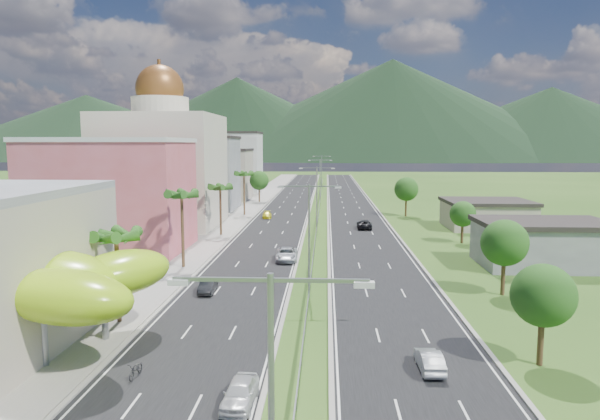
# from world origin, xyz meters

# --- Properties ---
(ground) EXTENTS (500.00, 500.00, 0.00)m
(ground) POSITION_xyz_m (0.00, 0.00, 0.00)
(ground) COLOR #2D5119
(ground) RESTS_ON ground
(road_left) EXTENTS (11.00, 260.00, 0.04)m
(road_left) POSITION_xyz_m (-7.50, 90.00, 0.02)
(road_left) COLOR black
(road_left) RESTS_ON ground
(road_right) EXTENTS (11.00, 260.00, 0.04)m
(road_right) POSITION_xyz_m (7.50, 90.00, 0.02)
(road_right) COLOR black
(road_right) RESTS_ON ground
(sidewalk_left) EXTENTS (7.00, 260.00, 0.12)m
(sidewalk_left) POSITION_xyz_m (-17.00, 90.00, 0.06)
(sidewalk_left) COLOR gray
(sidewalk_left) RESTS_ON ground
(median_guardrail) EXTENTS (0.10, 216.06, 0.76)m
(median_guardrail) POSITION_xyz_m (0.00, 71.99, 0.62)
(median_guardrail) COLOR gray
(median_guardrail) RESTS_ON ground
(streetlight_median_a) EXTENTS (6.04, 0.25, 11.00)m
(streetlight_median_a) POSITION_xyz_m (0.00, -25.00, 6.75)
(streetlight_median_a) COLOR gray
(streetlight_median_a) RESTS_ON ground
(streetlight_median_b) EXTENTS (6.04, 0.25, 11.00)m
(streetlight_median_b) POSITION_xyz_m (0.00, 10.00, 6.75)
(streetlight_median_b) COLOR gray
(streetlight_median_b) RESTS_ON ground
(streetlight_median_c) EXTENTS (6.04, 0.25, 11.00)m
(streetlight_median_c) POSITION_xyz_m (0.00, 50.00, 6.75)
(streetlight_median_c) COLOR gray
(streetlight_median_c) RESTS_ON ground
(streetlight_median_d) EXTENTS (6.04, 0.25, 11.00)m
(streetlight_median_d) POSITION_xyz_m (0.00, 95.00, 6.75)
(streetlight_median_d) COLOR gray
(streetlight_median_d) RESTS_ON ground
(streetlight_median_e) EXTENTS (6.04, 0.25, 11.00)m
(streetlight_median_e) POSITION_xyz_m (0.00, 140.00, 6.75)
(streetlight_median_e) COLOR gray
(streetlight_median_e) RESTS_ON ground
(lime_canopy) EXTENTS (18.00, 15.00, 7.40)m
(lime_canopy) POSITION_xyz_m (-20.00, -4.00, 4.99)
(lime_canopy) COLOR #97CE14
(lime_canopy) RESTS_ON ground
(pink_shophouse) EXTENTS (20.00, 15.00, 15.00)m
(pink_shophouse) POSITION_xyz_m (-28.00, 32.00, 7.50)
(pink_shophouse) COLOR #CD545B
(pink_shophouse) RESTS_ON ground
(domed_building) EXTENTS (20.00, 20.00, 28.70)m
(domed_building) POSITION_xyz_m (-28.00, 55.00, 11.35)
(domed_building) COLOR beige
(domed_building) RESTS_ON ground
(midrise_grey) EXTENTS (16.00, 15.00, 16.00)m
(midrise_grey) POSITION_xyz_m (-27.00, 80.00, 8.00)
(midrise_grey) COLOR gray
(midrise_grey) RESTS_ON ground
(midrise_beige) EXTENTS (16.00, 15.00, 13.00)m
(midrise_beige) POSITION_xyz_m (-27.00, 102.00, 6.50)
(midrise_beige) COLOR #B1A292
(midrise_beige) RESTS_ON ground
(midrise_white) EXTENTS (16.00, 15.00, 18.00)m
(midrise_white) POSITION_xyz_m (-27.00, 125.00, 9.00)
(midrise_white) COLOR silver
(midrise_white) RESTS_ON ground
(shed_near) EXTENTS (15.00, 10.00, 5.00)m
(shed_near) POSITION_xyz_m (28.00, 25.00, 2.50)
(shed_near) COLOR gray
(shed_near) RESTS_ON ground
(shed_far) EXTENTS (14.00, 12.00, 4.40)m
(shed_far) POSITION_xyz_m (30.00, 55.00, 2.20)
(shed_far) COLOR #B1A292
(shed_far) RESTS_ON ground
(palm_tree_b) EXTENTS (3.60, 3.60, 8.10)m
(palm_tree_b) POSITION_xyz_m (-15.50, 2.00, 7.06)
(palm_tree_b) COLOR #47301C
(palm_tree_b) RESTS_ON ground
(palm_tree_c) EXTENTS (3.60, 3.60, 9.60)m
(palm_tree_c) POSITION_xyz_m (-15.50, 22.00, 8.50)
(palm_tree_c) COLOR #47301C
(palm_tree_c) RESTS_ON ground
(palm_tree_d) EXTENTS (3.60, 3.60, 8.60)m
(palm_tree_d) POSITION_xyz_m (-15.50, 45.00, 7.54)
(palm_tree_d) COLOR #47301C
(palm_tree_d) RESTS_ON ground
(palm_tree_e) EXTENTS (3.60, 3.60, 9.40)m
(palm_tree_e) POSITION_xyz_m (-15.50, 70.00, 8.31)
(palm_tree_e) COLOR #47301C
(palm_tree_e) RESTS_ON ground
(leafy_tree_lfar) EXTENTS (4.90, 4.90, 8.05)m
(leafy_tree_lfar) POSITION_xyz_m (-15.50, 95.00, 5.58)
(leafy_tree_lfar) COLOR #47301C
(leafy_tree_lfar) RESTS_ON ground
(leafy_tree_ra) EXTENTS (4.20, 4.20, 6.90)m
(leafy_tree_ra) POSITION_xyz_m (16.00, -5.00, 4.78)
(leafy_tree_ra) COLOR #47301C
(leafy_tree_ra) RESTS_ON ground
(leafy_tree_rb) EXTENTS (4.55, 4.55, 7.47)m
(leafy_tree_rb) POSITION_xyz_m (19.00, 12.00, 5.18)
(leafy_tree_rb) COLOR #47301C
(leafy_tree_rb) RESTS_ON ground
(leafy_tree_rc) EXTENTS (3.85, 3.85, 6.33)m
(leafy_tree_rc) POSITION_xyz_m (22.00, 40.00, 4.37)
(leafy_tree_rc) COLOR #47301C
(leafy_tree_rc) RESTS_ON ground
(leafy_tree_rd) EXTENTS (4.90, 4.90, 8.05)m
(leafy_tree_rd) POSITION_xyz_m (18.00, 70.00, 5.58)
(leafy_tree_rd) COLOR #47301C
(leafy_tree_rd) RESTS_ON ground
(mountain_ridge) EXTENTS (860.00, 140.00, 90.00)m
(mountain_ridge) POSITION_xyz_m (60.00, 450.00, 0.00)
(mountain_ridge) COLOR black
(mountain_ridge) RESTS_ON ground
(car_white_near_left) EXTENTS (1.94, 4.35, 1.45)m
(car_white_near_left) POSITION_xyz_m (-3.20, -11.60, 0.77)
(car_white_near_left) COLOR silver
(car_white_near_left) RESTS_ON road_left
(car_dark_left) EXTENTS (1.58, 4.15, 1.35)m
(car_dark_left) POSITION_xyz_m (-10.15, 11.33, 0.72)
(car_dark_left) COLOR black
(car_dark_left) RESTS_ON road_left
(car_silver_mid_left) EXTENTS (2.88, 5.87, 1.61)m
(car_silver_mid_left) POSITION_xyz_m (-3.38, 26.36, 0.84)
(car_silver_mid_left) COLOR #AFB2B7
(car_silver_mid_left) RESTS_ON road_left
(car_yellow_far_left) EXTENTS (2.19, 4.52, 1.27)m
(car_yellow_far_left) POSITION_xyz_m (-10.24, 65.52, 0.67)
(car_yellow_far_left) COLOR gold
(car_yellow_far_left) RESTS_ON road_left
(car_silver_right) EXTENTS (1.48, 4.07, 1.33)m
(car_silver_right) POSITION_xyz_m (8.42, -6.30, 0.71)
(car_silver_right) COLOR #B1B4B9
(car_silver_right) RESTS_ON road_right
(car_dark_far_right) EXTENTS (2.54, 5.38, 1.49)m
(car_dark_far_right) POSITION_xyz_m (8.29, 52.88, 0.78)
(car_dark_far_right) COLOR black
(car_dark_far_right) RESTS_ON road_right
(motorcycle) EXTENTS (0.70, 1.96, 1.23)m
(motorcycle) POSITION_xyz_m (-10.40, -8.31, 0.65)
(motorcycle) COLOR black
(motorcycle) RESTS_ON road_left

